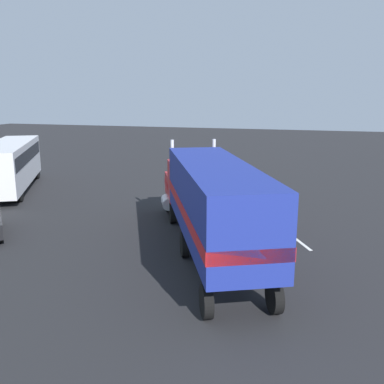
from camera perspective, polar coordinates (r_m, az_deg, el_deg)
ground_plane at (r=25.64m, az=0.37°, el=-2.54°), size 120.00×120.00×0.00m
lane_stripe_near at (r=21.58m, az=6.83°, el=-5.64°), size 4.06×1.99×0.01m
lane_stripe_mid at (r=21.96m, az=12.92°, el=-5.56°), size 4.00×2.12×0.01m
semi_truck at (r=18.28m, az=2.33°, el=-0.76°), size 13.92×8.14×4.50m
person_bystander at (r=21.98m, az=6.15°, el=-2.85°), size 0.34×0.46×1.63m
parked_bus at (r=33.32m, az=-22.84°, el=3.69°), size 10.94×7.34×3.40m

